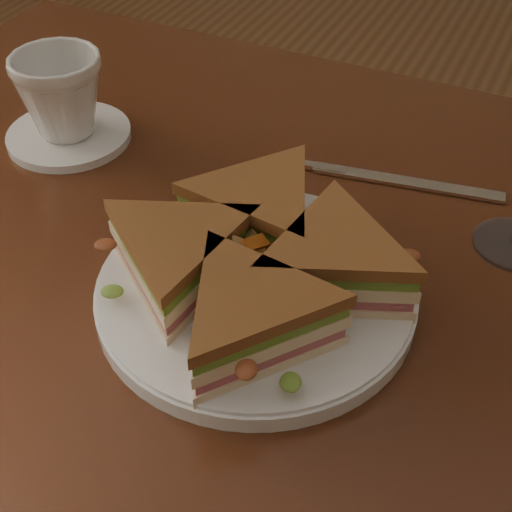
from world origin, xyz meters
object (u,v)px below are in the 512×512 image
(spoon, at_px, (169,224))
(saucer, at_px, (69,135))
(plate, at_px, (256,292))
(coffee_cup, at_px, (61,95))
(table, at_px, (297,340))
(sandwich_wedges, at_px, (256,260))
(knife, at_px, (393,181))

(spoon, xyz_separation_m, saucer, (-0.18, 0.09, 0.00))
(plate, distance_m, coffee_cup, 0.34)
(spoon, relative_size, saucer, 1.20)
(table, bearing_deg, sandwich_wedges, -111.92)
(spoon, xyz_separation_m, knife, (0.18, 0.17, -0.00))
(saucer, bearing_deg, knife, 12.02)
(plate, distance_m, spoon, 0.13)
(sandwich_wedges, relative_size, knife, 1.50)
(table, relative_size, plate, 4.33)
(table, distance_m, knife, 0.20)
(knife, bearing_deg, saucer, -176.85)
(spoon, height_order, knife, spoon)
(plate, height_order, knife, plate)
(table, relative_size, sandwich_wedges, 3.74)
(knife, bearing_deg, plate, -113.65)
(saucer, bearing_deg, sandwich_wedges, -25.04)
(table, bearing_deg, knife, 77.61)
(knife, height_order, saucer, saucer)
(sandwich_wedges, xyz_separation_m, saucer, (-0.30, 0.14, -0.04))
(plate, xyz_separation_m, spoon, (-0.12, 0.05, -0.00))
(plate, relative_size, sandwich_wedges, 0.86)
(knife, distance_m, coffee_cup, 0.37)
(plate, relative_size, knife, 1.29)
(plate, height_order, spoon, plate)
(plate, bearing_deg, knife, 75.23)
(table, bearing_deg, saucer, 164.65)
(saucer, bearing_deg, plate, -25.04)
(table, relative_size, knife, 5.60)
(saucer, xyz_separation_m, coffee_cup, (0.00, 0.00, 0.05))
(table, xyz_separation_m, spoon, (-0.14, -0.00, 0.10))
(table, height_order, knife, knife)
(sandwich_wedges, xyz_separation_m, coffee_cup, (-0.30, 0.14, 0.01))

